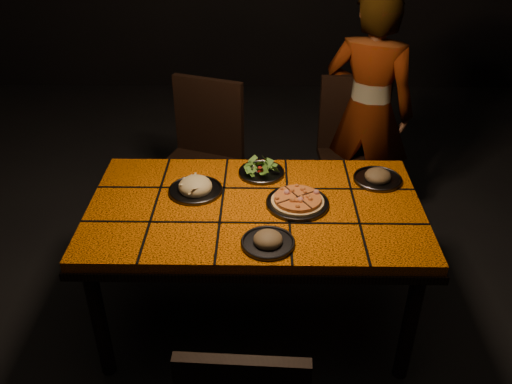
{
  "coord_description": "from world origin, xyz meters",
  "views": [
    {
      "loc": [
        0.04,
        -2.17,
        2.19
      ],
      "look_at": [
        0.0,
        0.0,
        0.82
      ],
      "focal_mm": 38.0,
      "sensor_mm": 36.0,
      "label": 1
    }
  ],
  "objects_px": {
    "chair_far_right": "(355,145)",
    "plate_pasta": "(195,188)",
    "chair_far_left": "(203,150)",
    "diner": "(368,112)",
    "dining_table": "(255,218)",
    "plate_pizza": "(297,202)"
  },
  "relations": [
    {
      "from": "chair_far_left",
      "to": "plate_pasta",
      "type": "bearing_deg",
      "value": -66.49
    },
    {
      "from": "chair_far_left",
      "to": "chair_far_right",
      "type": "xyz_separation_m",
      "value": [
        0.98,
        0.11,
        -0.01
      ]
    },
    {
      "from": "dining_table",
      "to": "plate_pasta",
      "type": "distance_m",
      "value": 0.34
    },
    {
      "from": "dining_table",
      "to": "chair_far_right",
      "type": "bearing_deg",
      "value": 57.19
    },
    {
      "from": "diner",
      "to": "plate_pizza",
      "type": "height_order",
      "value": "diner"
    },
    {
      "from": "chair_far_left",
      "to": "plate_pasta",
      "type": "xyz_separation_m",
      "value": [
        0.05,
        -0.76,
        0.19
      ]
    },
    {
      "from": "chair_far_right",
      "to": "plate_pasta",
      "type": "xyz_separation_m",
      "value": [
        -0.93,
        -0.87,
        0.2
      ]
    },
    {
      "from": "plate_pasta",
      "to": "chair_far_left",
      "type": "bearing_deg",
      "value": 93.7
    },
    {
      "from": "dining_table",
      "to": "chair_far_right",
      "type": "relative_size",
      "value": 1.61
    },
    {
      "from": "plate_pasta",
      "to": "dining_table",
      "type": "bearing_deg",
      "value": -20.94
    },
    {
      "from": "chair_far_right",
      "to": "plate_pizza",
      "type": "xyz_separation_m",
      "value": [
        -0.43,
        -0.98,
        0.19
      ]
    },
    {
      "from": "chair_far_right",
      "to": "plate_pizza",
      "type": "bearing_deg",
      "value": -117.32
    },
    {
      "from": "dining_table",
      "to": "plate_pizza",
      "type": "xyz_separation_m",
      "value": [
        0.2,
        0.0,
        0.1
      ]
    },
    {
      "from": "diner",
      "to": "plate_pizza",
      "type": "xyz_separation_m",
      "value": [
        -0.5,
        -1.02,
        -0.02
      ]
    },
    {
      "from": "diner",
      "to": "chair_far_right",
      "type": "bearing_deg",
      "value": 54.65
    },
    {
      "from": "chair_far_right",
      "to": "diner",
      "type": "height_order",
      "value": "diner"
    },
    {
      "from": "dining_table",
      "to": "diner",
      "type": "bearing_deg",
      "value": 55.62
    },
    {
      "from": "dining_table",
      "to": "chair_far_left",
      "type": "relative_size",
      "value": 1.59
    },
    {
      "from": "chair_far_right",
      "to": "dining_table",
      "type": "bearing_deg",
      "value": -126.4
    },
    {
      "from": "chair_far_left",
      "to": "diner",
      "type": "xyz_separation_m",
      "value": [
        1.05,
        0.15,
        0.2
      ]
    },
    {
      "from": "chair_far_left",
      "to": "diner",
      "type": "bearing_deg",
      "value": 28.11
    },
    {
      "from": "dining_table",
      "to": "plate_pasta",
      "type": "bearing_deg",
      "value": 159.06
    }
  ]
}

